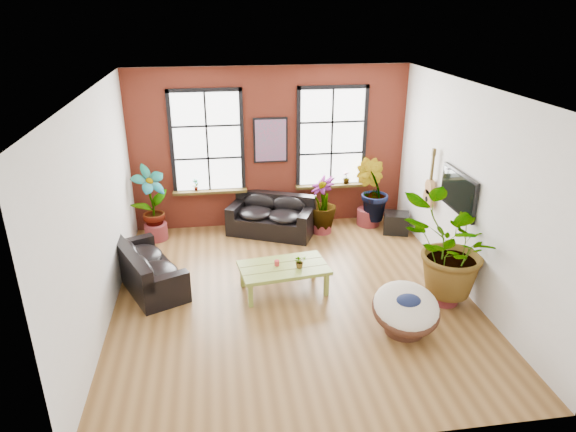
% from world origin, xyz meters
% --- Properties ---
extents(room, '(6.04, 6.54, 3.54)m').
position_xyz_m(room, '(0.00, 0.15, 1.75)').
color(room, brown).
rests_on(room, ground).
extents(sofa_back, '(2.00, 1.54, 0.83)m').
position_xyz_m(sofa_back, '(-0.05, 2.70, 0.37)').
color(sofa_back, black).
rests_on(sofa_back, ground).
extents(sofa_left, '(1.53, 2.07, 0.75)m').
position_xyz_m(sofa_left, '(-2.53, 0.73, 0.34)').
color(sofa_left, black).
rests_on(sofa_left, ground).
extents(coffee_table, '(1.60, 1.05, 0.58)m').
position_xyz_m(coffee_table, '(-0.13, 0.21, 0.43)').
color(coffee_table, olive).
rests_on(coffee_table, ground).
extents(papasan_chair, '(1.08, 1.10, 0.77)m').
position_xyz_m(papasan_chair, '(1.53, -1.27, 0.40)').
color(papasan_chair, '#4E2A1C').
rests_on(papasan_chair, ground).
extents(poster, '(0.74, 0.06, 0.98)m').
position_xyz_m(poster, '(0.00, 3.18, 1.95)').
color(poster, black).
rests_on(poster, room).
extents(tv_wall_unit, '(0.13, 1.86, 1.20)m').
position_xyz_m(tv_wall_unit, '(2.93, 0.60, 1.54)').
color(tv_wall_unit, black).
rests_on(tv_wall_unit, room).
extents(media_box, '(0.65, 0.59, 0.45)m').
position_xyz_m(media_box, '(2.65, 2.30, 0.22)').
color(media_box, black).
rests_on(media_box, ground).
extents(pot_back_left, '(0.51, 0.51, 0.35)m').
position_xyz_m(pot_back_left, '(-2.53, 2.71, 0.17)').
color(pot_back_left, maroon).
rests_on(pot_back_left, ground).
extents(pot_back_right, '(0.65, 0.65, 0.37)m').
position_xyz_m(pot_back_right, '(2.17, 2.81, 0.19)').
color(pot_back_right, maroon).
rests_on(pot_back_right, ground).
extents(pot_right_wall, '(0.59, 0.59, 0.35)m').
position_xyz_m(pot_right_wall, '(2.49, -0.54, 0.18)').
color(pot_right_wall, maroon).
rests_on(pot_right_wall, ground).
extents(pot_mid, '(0.56, 0.56, 0.32)m').
position_xyz_m(pot_mid, '(1.03, 2.56, 0.16)').
color(pot_mid, maroon).
rests_on(pot_mid, ground).
extents(floor_plant_back_left, '(0.93, 0.90, 1.48)m').
position_xyz_m(floor_plant_back_left, '(-2.56, 2.73, 0.89)').
color(floor_plant_back_left, '#194F15').
rests_on(floor_plant_back_left, ground).
extents(floor_plant_back_right, '(0.96, 0.95, 1.37)m').
position_xyz_m(floor_plant_back_right, '(2.20, 2.78, 0.83)').
color(floor_plant_back_right, '#194F15').
rests_on(floor_plant_back_right, ground).
extents(floor_plant_right_wall, '(1.66, 1.48, 1.69)m').
position_xyz_m(floor_plant_right_wall, '(2.48, -0.58, 1.00)').
color(floor_plant_right_wall, '#194F15').
rests_on(floor_plant_right_wall, ground).
extents(floor_plant_mid, '(0.80, 0.80, 1.13)m').
position_xyz_m(floor_plant_mid, '(1.04, 2.56, 0.70)').
color(floor_plant_mid, '#194F15').
rests_on(floor_plant_mid, ground).
extents(table_plant, '(0.24, 0.22, 0.23)m').
position_xyz_m(table_plant, '(0.13, 0.12, 0.60)').
color(table_plant, '#194F15').
rests_on(table_plant, coffee_table).
extents(sill_plant_left, '(0.17, 0.17, 0.27)m').
position_xyz_m(sill_plant_left, '(-1.65, 3.13, 1.04)').
color(sill_plant_left, '#194F15').
rests_on(sill_plant_left, room).
extents(sill_plant_right, '(0.19, 0.19, 0.27)m').
position_xyz_m(sill_plant_right, '(1.70, 3.13, 1.04)').
color(sill_plant_right, '#194F15').
rests_on(sill_plant_right, room).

